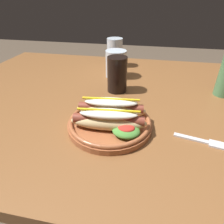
{
  "coord_description": "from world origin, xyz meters",
  "views": [
    {
      "loc": [
        0.07,
        -0.62,
        1.06
      ],
      "look_at": [
        -0.02,
        -0.16,
        0.77
      ],
      "focal_mm": 31.24,
      "sensor_mm": 36.0,
      "label": 1
    }
  ],
  "objects_px": {
    "extra_cup": "(115,52)",
    "fork": "(203,141)",
    "hot_dog_plate": "(110,119)",
    "soda_cup": "(117,74)",
    "water_cup": "(116,64)"
  },
  "relations": [
    {
      "from": "soda_cup",
      "to": "water_cup",
      "type": "height_order",
      "value": "soda_cup"
    },
    {
      "from": "fork",
      "to": "extra_cup",
      "type": "bearing_deg",
      "value": 133.46
    },
    {
      "from": "soda_cup",
      "to": "water_cup",
      "type": "xyz_separation_m",
      "value": [
        -0.03,
        0.14,
        -0.01
      ]
    },
    {
      "from": "hot_dog_plate",
      "to": "extra_cup",
      "type": "relative_size",
      "value": 1.74
    },
    {
      "from": "hot_dog_plate",
      "to": "fork",
      "type": "xyz_separation_m",
      "value": [
        0.24,
        -0.02,
        -0.02
      ]
    },
    {
      "from": "hot_dog_plate",
      "to": "water_cup",
      "type": "bearing_deg",
      "value": 98.13
    },
    {
      "from": "hot_dog_plate",
      "to": "fork",
      "type": "distance_m",
      "value": 0.24
    },
    {
      "from": "hot_dog_plate",
      "to": "extra_cup",
      "type": "bearing_deg",
      "value": 99.36
    },
    {
      "from": "soda_cup",
      "to": "extra_cup",
      "type": "distance_m",
      "value": 0.29
    },
    {
      "from": "hot_dog_plate",
      "to": "extra_cup",
      "type": "height_order",
      "value": "extra_cup"
    },
    {
      "from": "hot_dog_plate",
      "to": "extra_cup",
      "type": "distance_m",
      "value": 0.53
    },
    {
      "from": "soda_cup",
      "to": "extra_cup",
      "type": "bearing_deg",
      "value": 102.3
    },
    {
      "from": "fork",
      "to": "extra_cup",
      "type": "distance_m",
      "value": 0.63
    },
    {
      "from": "hot_dog_plate",
      "to": "fork",
      "type": "relative_size",
      "value": 1.91
    },
    {
      "from": "extra_cup",
      "to": "fork",
      "type": "bearing_deg",
      "value": -58.78
    }
  ]
}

